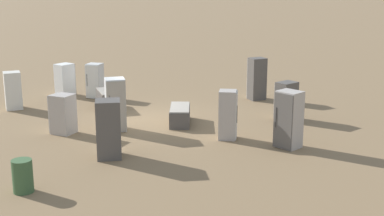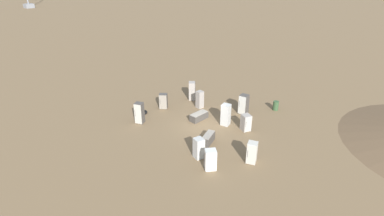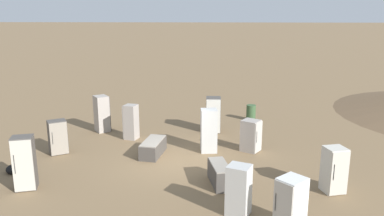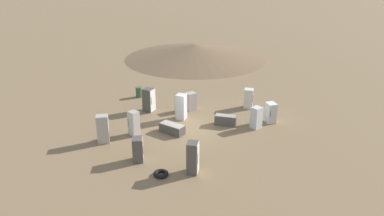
# 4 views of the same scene
# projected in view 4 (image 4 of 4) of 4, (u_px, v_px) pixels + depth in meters

# --- Properties ---
(ground_plane) EXTENTS (1000.00, 1000.00, 0.00)m
(ground_plane) POSITION_uv_depth(u_px,v_px,m) (188.00, 129.00, 26.29)
(ground_plane) COLOR brown
(dirt_mound) EXTENTS (16.56, 16.56, 1.64)m
(dirt_mound) POSITION_uv_depth(u_px,v_px,m) (195.00, 51.00, 43.92)
(dirt_mound) COLOR brown
(dirt_mound) RESTS_ON ground_plane
(discarded_fridge_0) EXTENTS (0.82, 0.81, 1.57)m
(discarded_fridge_0) POSITION_uv_depth(u_px,v_px,m) (256.00, 118.00, 26.25)
(discarded_fridge_0) COLOR silver
(discarded_fridge_0) RESTS_ON ground_plane
(discarded_fridge_1) EXTENTS (0.83, 0.86, 1.89)m
(discarded_fridge_1) POSITION_uv_depth(u_px,v_px,m) (193.00, 158.00, 20.75)
(discarded_fridge_1) COLOR #4C4742
(discarded_fridge_1) RESTS_ON ground_plane
(discarded_fridge_2) EXTENTS (0.93, 0.96, 1.49)m
(discarded_fridge_2) POSITION_uv_depth(u_px,v_px,m) (138.00, 150.00, 22.04)
(discarded_fridge_2) COLOR #4C4742
(discarded_fridge_2) RESTS_ON ground_plane
(discarded_fridge_3) EXTENTS (0.84, 0.80, 1.83)m
(discarded_fridge_3) POSITION_uv_depth(u_px,v_px,m) (149.00, 100.00, 29.06)
(discarded_fridge_3) COLOR #4C4742
(discarded_fridge_3) RESTS_ON ground_plane
(discarded_fridge_4) EXTENTS (0.94, 0.98, 1.42)m
(discarded_fridge_4) POSITION_uv_depth(u_px,v_px,m) (191.00, 101.00, 29.34)
(discarded_fridge_4) COLOR #A89E93
(discarded_fridge_4) RESTS_ON ground_plane
(discarded_fridge_5) EXTENTS (1.64, 1.00, 0.76)m
(discarded_fridge_5) POSITION_uv_depth(u_px,v_px,m) (226.00, 120.00, 26.82)
(discarded_fridge_5) COLOR #4C4742
(discarded_fridge_5) RESTS_ON ground_plane
(discarded_fridge_6) EXTENTS (0.68, 0.71, 1.71)m
(discarded_fridge_6) POSITION_uv_depth(u_px,v_px,m) (134.00, 123.00, 25.18)
(discarded_fridge_6) COLOR #A89E93
(discarded_fridge_6) RESTS_ON ground_plane
(discarded_fridge_7) EXTENTS (0.99, 0.98, 1.49)m
(discarded_fridge_7) POSITION_uv_depth(u_px,v_px,m) (271.00, 113.00, 27.15)
(discarded_fridge_7) COLOR white
(discarded_fridge_7) RESTS_ON ground_plane
(discarded_fridge_8) EXTENTS (0.98, 0.97, 1.89)m
(discarded_fridge_8) POSITION_uv_depth(u_px,v_px,m) (103.00, 129.00, 24.17)
(discarded_fridge_8) COLOR #A89E93
(discarded_fridge_8) RESTS_ON ground_plane
(discarded_fridge_9) EXTENTS (1.80, 0.85, 0.65)m
(discarded_fridge_9) POSITION_uv_depth(u_px,v_px,m) (172.00, 128.00, 25.67)
(discarded_fridge_9) COLOR #4C4742
(discarded_fridge_9) RESTS_ON ground_plane
(discarded_fridge_10) EXTENTS (0.83, 0.81, 1.92)m
(discarded_fridge_10) POSITION_uv_depth(u_px,v_px,m) (181.00, 107.00, 27.65)
(discarded_fridge_10) COLOR silver
(discarded_fridge_10) RESTS_ON ground_plane
(discarded_fridge_11) EXTENTS (0.86, 0.84, 1.58)m
(discarded_fridge_11) POSITION_uv_depth(u_px,v_px,m) (248.00, 98.00, 29.69)
(discarded_fridge_11) COLOR beige
(discarded_fridge_11) RESTS_ON ground_plane
(scrap_tire) EXTENTS (0.85, 0.85, 0.22)m
(scrap_tire) POSITION_uv_depth(u_px,v_px,m) (161.00, 174.00, 20.78)
(scrap_tire) COLOR black
(scrap_tire) RESTS_ON ground_plane
(rusty_barrel) EXTENTS (0.54, 0.54, 0.89)m
(rusty_barrel) POSITION_uv_depth(u_px,v_px,m) (139.00, 92.00, 32.07)
(rusty_barrel) COLOR #385633
(rusty_barrel) RESTS_ON ground_plane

